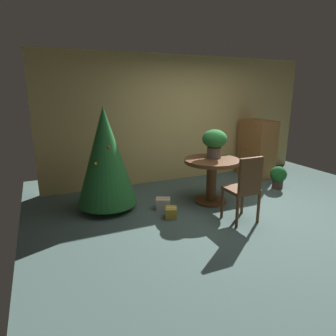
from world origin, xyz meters
The scene contains 10 objects.
ground_plane centered at (0.00, 0.00, 0.00)m, with size 6.60×6.60×0.00m, color #4C6660.
back_wall_panel centered at (0.00, 2.20, 1.30)m, with size 6.00×0.10×2.60m, color tan.
round_dining_table centered at (-0.25, 0.67, 0.56)m, with size 0.95×0.95×0.77m.
flower_vase centered at (-0.16, 0.75, 1.07)m, with size 0.42×0.42×0.49m.
wooden_chair_near centered at (-0.25, -0.21, 0.56)m, with size 0.43×0.42×1.01m.
holiday_tree centered at (-1.96, 1.12, 0.89)m, with size 0.97×0.97×1.68m.
gift_box_cream centered at (-1.13, 0.73, 0.09)m, with size 0.29×0.26×0.18m.
gift_box_gold centered at (-1.15, 0.37, 0.08)m, with size 0.24×0.25×0.16m.
wooden_cabinet centered at (1.54, 1.64, 0.64)m, with size 0.51×0.78×1.27m.
potted_plant centered at (1.38, 0.76, 0.25)m, with size 0.32×0.32×0.45m.
Camera 1 is at (-2.89, -3.41, 1.92)m, focal length 31.11 mm.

